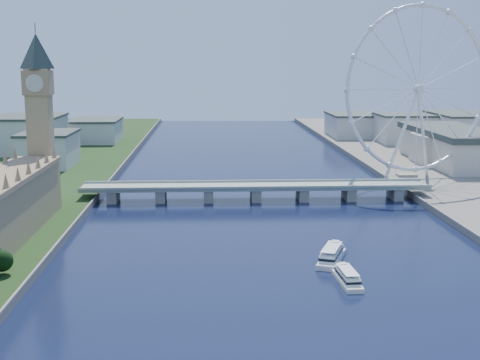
{
  "coord_description": "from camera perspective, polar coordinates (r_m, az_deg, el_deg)",
  "views": [
    {
      "loc": [
        -30.07,
        -116.58,
        86.83
      ],
      "look_at": [
        -14.3,
        210.0,
        28.92
      ],
      "focal_mm": 50.0,
      "sensor_mm": 36.0,
      "label": 1
    }
  ],
  "objects": [
    {
      "name": "big_ben",
      "position": [
        407.05,
        -16.8,
        6.77
      ],
      "size": [
        20.02,
        20.02,
        110.0
      ],
      "color": "tan",
      "rests_on": "ground"
    },
    {
      "name": "westminster_bridge",
      "position": [
        425.29,
        1.34,
        -0.83
      ],
      "size": [
        220.0,
        22.0,
        9.5
      ],
      "color": "gray",
      "rests_on": "ground"
    },
    {
      "name": "london_eye",
      "position": [
        495.32,
        15.0,
        7.47
      ],
      "size": [
        113.6,
        39.12,
        124.3
      ],
      "color": "silver",
      "rests_on": "ground"
    },
    {
      "name": "county_hall",
      "position": [
        590.2,
        17.6,
        1.11
      ],
      "size": [
        54.0,
        144.0,
        35.0
      ],
      "primitive_type": null,
      "color": "beige",
      "rests_on": "ground"
    },
    {
      "name": "city_skyline",
      "position": [
        683.77,
        3.07,
        4.16
      ],
      "size": [
        505.0,
        280.0,
        32.0
      ],
      "color": "beige",
      "rests_on": "ground"
    },
    {
      "name": "tour_boat_near",
      "position": [
        299.42,
        7.79,
        -6.91
      ],
      "size": [
        19.36,
        33.34,
        7.21
      ],
      "primitive_type": null,
      "rotation": [
        0.0,
        0.0,
        -0.36
      ],
      "color": "silver",
      "rests_on": "ground"
    },
    {
      "name": "tour_boat_far",
      "position": [
        272.01,
        9.14,
        -8.7
      ],
      "size": [
        8.64,
        28.57,
        6.23
      ],
      "primitive_type": null,
      "rotation": [
        0.0,
        0.0,
        0.05
      ],
      "color": "silver",
      "rests_on": "ground"
    }
  ]
}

